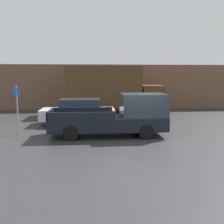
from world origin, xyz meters
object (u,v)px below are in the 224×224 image
Objects in this scene: delivery_truck at (110,89)px; parking_sign at (17,107)px; pickup_truck at (120,116)px; car at (79,111)px; newspaper_box at (85,104)px.

delivery_truck reaches higher than parking_sign.
parking_sign is at bearing 174.62° from pickup_truck.
delivery_truck is (2.23, 4.10, 1.16)m from car.
parking_sign is at bearing -108.26° from newspaper_box.
pickup_truck is at bearing -5.38° from parking_sign.
pickup_truck is 1.27× the size of car.
parking_sign is 2.25× the size of newspaper_box.
delivery_truck reaches higher than newspaper_box.
parking_sign is (-2.87, -2.71, 0.60)m from car.
newspaper_box is (-2.05, 2.42, -1.40)m from delivery_truck.
delivery_truck is at bearing 61.47° from car.
parking_sign reaches higher than newspaper_box.
pickup_truck is at bearing -78.21° from newspaper_box.
parking_sign is at bearing -126.79° from delivery_truck.
pickup_truck is 7.36m from delivery_truck.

